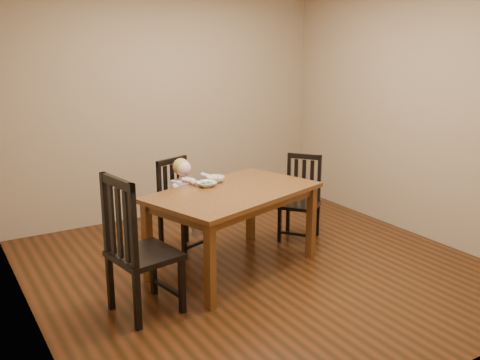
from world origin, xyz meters
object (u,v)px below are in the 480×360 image
dining_table (233,199)px  bowl_peas (207,184)px  bowl_veg (216,179)px  chair_child (181,207)px  chair_left (138,249)px  toddler (184,196)px  chair_right (301,199)px

dining_table → bowl_peas: (-0.15, 0.24, 0.11)m
dining_table → bowl_veg: size_ratio=10.00×
chair_child → bowl_peas: bearing=78.9°
chair_left → toddler: (0.87, 0.99, 0.04)m
dining_table → chair_child: (-0.21, 0.69, -0.23)m
toddler → bowl_peas: toddler is taller
bowl_veg → chair_child: bearing=120.5°
dining_table → chair_right: chair_right is taller
chair_child → chair_left: (-0.85, -1.04, 0.09)m
chair_child → bowl_veg: 0.54m
chair_child → bowl_peas: chair_child is taller
toddler → bowl_peas: bearing=77.6°
chair_child → toddler: bearing=90.0°
bowl_peas → bowl_veg: (0.15, 0.10, 0.01)m
chair_right → bowl_veg: chair_right is taller
chair_right → bowl_veg: size_ratio=5.20×
bowl_veg → bowl_peas: bearing=-146.4°
toddler → bowl_peas: 0.46m
chair_left → bowl_veg: (1.06, 0.69, 0.26)m
dining_table → toddler: 0.68m
dining_table → toddler: size_ratio=3.44×
toddler → chair_right: bearing=147.6°
chair_child → chair_left: chair_left is taller
chair_left → bowl_peas: (0.91, 0.59, 0.25)m
chair_right → toddler: chair_right is taller
chair_child → toddler: size_ratio=1.87×
chair_left → toddler: size_ratio=2.23×
chair_right → bowl_peas: size_ratio=5.08×
chair_child → chair_left: bearing=32.2°
chair_left → toddler: 1.32m
bowl_veg → dining_table: bearing=-90.2°
chair_right → chair_left: bearing=70.6°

